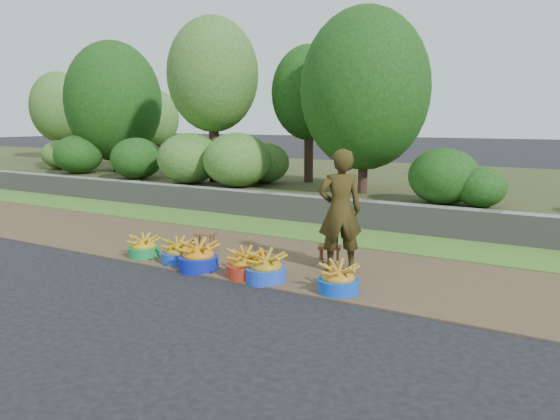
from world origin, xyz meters
The scene contains 15 objects.
ground_plane centered at (0.00, 0.00, 0.00)m, with size 120.00×120.00×0.00m, color black.
dirt_shoulder centered at (0.00, 1.25, 0.01)m, with size 80.00×2.50×0.02m, color brown.
grass_verge centered at (0.00, 3.25, 0.02)m, with size 80.00×1.50×0.04m, color #4A792A.
retaining_wall centered at (0.00, 4.10, 0.28)m, with size 80.00×0.35×0.55m, color gray.
earth_bank centered at (0.00, 9.00, 0.25)m, with size 80.00×10.00×0.50m, color #3B3F1F.
vegetation centered at (0.61, 7.12, 2.63)m, with size 32.82×7.64×4.93m.
basin_a centered at (-2.05, 0.31, 0.15)m, with size 0.46×0.46×0.34m.
basin_b centered at (-1.37, 0.32, 0.16)m, with size 0.49×0.49×0.36m.
basin_c centered at (-0.89, 0.20, 0.18)m, with size 0.55×0.55×0.41m.
basin_d centered at (-0.13, 0.25, 0.17)m, with size 0.51×0.51×0.38m.
basin_e centered at (0.20, 0.23, 0.18)m, with size 0.53×0.53×0.39m.
basin_f centered at (1.21, 0.27, 0.17)m, with size 0.50×0.50×0.37m.
stool_left centered at (-1.54, 1.14, 0.24)m, with size 0.37×0.33×0.28m.
stool_right centered at (0.56, 1.36, 0.24)m, with size 0.38×0.33×0.28m.
vendor_woman centered at (0.80, 1.15, 0.85)m, with size 0.61×0.40×1.66m, color black.
Camera 1 is at (3.89, -5.46, 2.06)m, focal length 35.00 mm.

